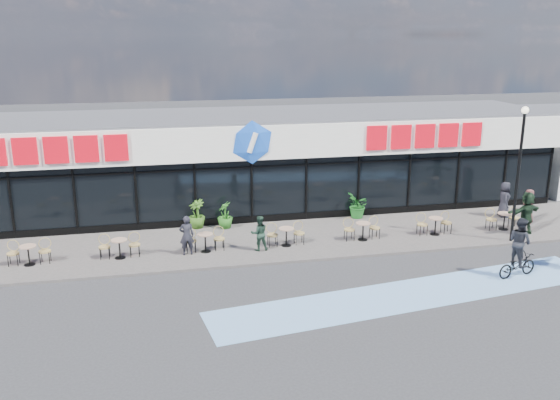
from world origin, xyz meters
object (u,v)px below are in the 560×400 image
Objects in this scene: potted_plant_left at (197,214)px; potted_plant_mid at (225,215)px; patron_left at (187,235)px; cyclist_a at (519,253)px; pedestrian_a at (528,206)px; pedestrian_b at (504,200)px; patron_right at (259,233)px; potted_plant_right at (358,205)px; lamp_post at (519,164)px; pedestrian_c at (526,213)px.

potted_plant_left is 1.23m from potted_plant_mid.
patron_left reaches higher than potted_plant_left.
pedestrian_a is at bearing 52.90° from cyclist_a.
patron_left is at bearing 158.57° from cyclist_a.
pedestrian_b is (12.83, -1.10, 0.24)m from potted_plant_mid.
patron_right is at bearing 120.92° from pedestrian_b.
patron_right is (-5.19, -3.20, 0.10)m from potted_plant_right.
lamp_post is at bearing 59.92° from cyclist_a.
cyclist_a is (8.45, -4.31, 0.11)m from patron_right.
patron_left is 0.71× the size of cyclist_a.
potted_plant_left reaches higher than potted_plant_right.
lamp_post is 12.31m from potted_plant_mid.
patron_right is at bearing 173.87° from lamp_post.
pedestrian_a is 0.71× the size of cyclist_a.
pedestrian_b is (6.67, -1.24, 0.23)m from potted_plant_right.
potted_plant_left is 0.58× the size of cyclist_a.
lamp_post reaches higher than potted_plant_mid.
potted_plant_left is at bearing 160.38° from lamp_post.
potted_plant_mid is at bearing 106.60° from pedestrian_b.
patron_left is at bearing -4.82° from patron_right.
potted_plant_mid is 0.63× the size of pedestrian_c.
patron_left is at bearing -121.78° from potted_plant_mid.
pedestrian_a is (2.08, 2.00, -2.46)m from lamp_post.
potted_plant_mid is at bearing -93.06° from pedestrian_a.
pedestrian_c is at bearing 31.46° from lamp_post.
pedestrian_b is 7.14m from cyclist_a.
potted_plant_right reaches higher than potted_plant_mid.
potted_plant_left is at bearing 167.32° from potted_plant_mid.
patron_right reaches higher than potted_plant_right.
potted_plant_left is 0.68× the size of pedestrian_c.
pedestrian_c is 0.85× the size of cyclist_a.
pedestrian_b is (14.66, 1.86, 0.05)m from patron_left.
pedestrian_c is (11.35, -0.47, 0.23)m from patron_right.
patron_left is (-0.63, -3.23, 0.14)m from potted_plant_left.
lamp_post is 4.42m from cyclist_a.
pedestrian_b reaches higher than patron_left.
pedestrian_b is 0.76× the size of cyclist_a.
pedestrian_c is 4.81m from cyclist_a.
pedestrian_b is at bearing -10.51° from potted_plant_right.
patron_right is at bearing -148.36° from potted_plant_right.
cyclist_a is (9.42, -7.37, 0.22)m from potted_plant_mid.
lamp_post is 3.53× the size of patron_left.
patron_left is (-1.83, -2.96, 0.19)m from potted_plant_mid.
potted_plant_mid is at bearing -12.68° from potted_plant_left.
pedestrian_c reaches higher than pedestrian_a.
pedestrian_b is at bearing -147.66° from pedestrian_a.
pedestrian_a is 0.94× the size of pedestrian_b.
pedestrian_b is (1.56, 3.07, -2.41)m from lamp_post.
patron_left is 2.80m from patron_right.
pedestrian_a is (12.39, 0.90, 0.07)m from patron_right.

